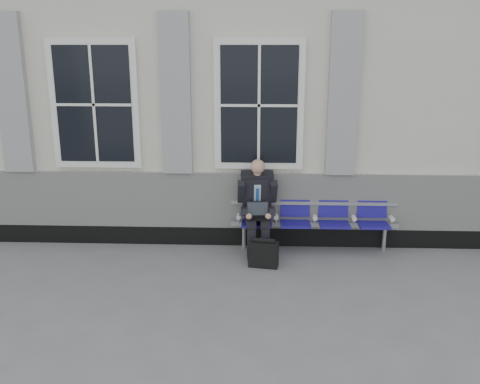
{
  "coord_description": "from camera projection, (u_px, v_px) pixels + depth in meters",
  "views": [
    {
      "loc": [
        0.39,
        -6.63,
        3.18
      ],
      "look_at": [
        0.09,
        0.9,
        1.05
      ],
      "focal_mm": 40.0,
      "sensor_mm": 36.0,
      "label": 1
    }
  ],
  "objects": [
    {
      "name": "station_building",
      "position": [
        240.0,
        94.0,
        9.98
      ],
      "size": [
        14.4,
        4.4,
        4.49
      ],
      "color": "beige",
      "rests_on": "ground"
    },
    {
      "name": "ground",
      "position": [
        231.0,
        284.0,
        7.25
      ],
      "size": [
        70.0,
        70.0,
        0.0
      ],
      "primitive_type": "plane",
      "color": "slate",
      "rests_on": "ground"
    },
    {
      "name": "businessman",
      "position": [
        257.0,
        203.0,
        8.16
      ],
      "size": [
        0.62,
        0.83,
        1.48
      ],
      "color": "black",
      "rests_on": "ground"
    },
    {
      "name": "bench",
      "position": [
        314.0,
        216.0,
        8.32
      ],
      "size": [
        2.6,
        0.47,
        0.91
      ],
      "color": "#9EA0A3",
      "rests_on": "ground"
    },
    {
      "name": "briefcase",
      "position": [
        264.0,
        254.0,
        7.76
      ],
      "size": [
        0.45,
        0.24,
        0.43
      ],
      "color": "black",
      "rests_on": "ground"
    }
  ]
}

